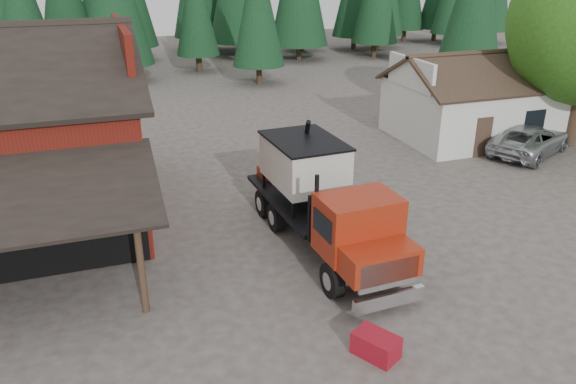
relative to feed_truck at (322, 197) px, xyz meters
name	(u,v)px	position (x,y,z in m)	size (l,w,h in m)	color
ground	(359,314)	(-0.51, -4.03, -1.84)	(120.00, 120.00, 0.00)	#4D433C
farmhouse	(473,107)	(12.49, 8.97, -0.17)	(8.60, 6.42, 4.65)	silver
conifer_backdrop	(161,62)	(-0.51, 37.97, -1.84)	(76.00, 16.00, 16.00)	#113319
near_pine_b	(258,4)	(5.49, 25.97, 4.05)	(3.96, 3.96, 10.40)	#382619
feed_truck	(322,197)	(0.00, 0.00, 0.00)	(2.90, 8.82, 3.94)	black
silver_car	(530,140)	(13.49, 5.50, -1.10)	(2.47, 5.35, 1.49)	#ACAFB4
equip_box	(376,345)	(-0.88, -5.73, -1.54)	(0.70, 1.10, 0.60)	maroon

